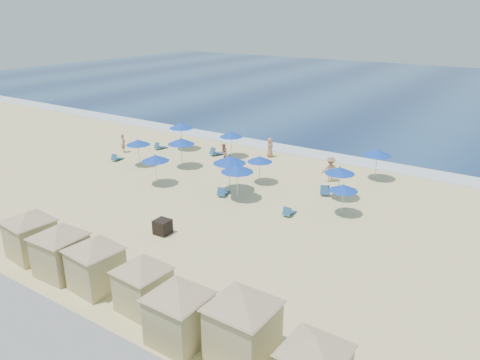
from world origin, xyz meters
name	(u,v)px	position (x,y,z in m)	size (l,w,h in m)	color
ground	(188,209)	(0.00, 0.00, 0.00)	(160.00, 160.00, 0.00)	beige
ocean	(416,92)	(0.00, 55.00, 0.03)	(160.00, 80.00, 0.06)	navy
surf_line	(300,151)	(0.00, 15.50, 0.04)	(160.00, 2.50, 0.08)	white
trash_bin	(163,227)	(1.03, -3.45, 0.42)	(0.84, 0.84, 0.84)	black
cabana_0	(29,229)	(-2.72, -9.09, 1.57)	(4.35, 4.35, 2.74)	#C0B583
cabana_1	(60,244)	(0.02, -9.31, 1.57)	(4.38, 4.38, 2.75)	#C0B583
cabana_2	(95,258)	(2.35, -9.18, 1.54)	(4.27, 4.27, 2.69)	#C0B583
cabana_3	(143,278)	(5.24, -9.12, 1.45)	(4.04, 4.04, 2.54)	#C0B583
cabana_4	(179,306)	(7.86, -9.85, 1.56)	(4.33, 4.33, 2.72)	#C0B583
cabana_5	(243,316)	(10.29, -9.18, 1.67)	(4.66, 4.66, 2.92)	#C0B583
umbrella_0	(138,142)	(-9.09, 4.72, 1.95)	(1.98, 1.98, 2.25)	#A5A8AD
umbrella_1	(181,126)	(-9.26, 10.24, 2.22)	(2.25, 2.25, 2.56)	#A5A8AD
umbrella_2	(155,158)	(-4.82, 2.24, 2.01)	(2.03, 2.03, 2.31)	#A5A8AD
umbrella_3	(231,134)	(-4.24, 10.84, 2.00)	(2.03, 2.03, 2.31)	#A5A8AD
umbrella_4	(181,141)	(-5.90, 6.30, 2.17)	(2.20, 2.20, 2.50)	#A5A8AD
umbrella_5	(230,160)	(0.35, 4.11, 2.30)	(2.33, 2.33, 2.65)	#A5A8AD
umbrella_6	(260,159)	(1.21, 6.67, 1.83)	(1.86, 1.86, 2.12)	#A5A8AD
umbrella_7	(237,168)	(1.62, 3.17, 2.18)	(2.21, 2.21, 2.51)	#A5A8AD
umbrella_8	(378,153)	(7.98, 12.18, 2.08)	(2.11, 2.11, 2.40)	#A5A8AD
umbrella_9	(340,170)	(7.18, 7.03, 2.01)	(2.04, 2.04, 2.32)	#A5A8AD
umbrella_10	(344,188)	(8.41, 4.71, 1.78)	(1.80, 1.80, 2.05)	#A5A8AD
beach_chair_0	(117,158)	(-11.64, 4.56, 0.22)	(0.63, 1.21, 0.64)	#235383
beach_chair_1	(160,146)	(-11.03, 9.18, 0.24)	(0.84, 1.35, 0.69)	#235383
beach_chair_2	(216,152)	(-5.59, 10.48, 0.26)	(1.08, 1.51, 0.76)	#235383
beach_chair_3	(223,192)	(0.45, 3.16, 0.24)	(0.87, 1.35, 0.69)	#235383
beach_chair_4	(289,212)	(5.74, 2.78, 0.22)	(0.59, 1.19, 0.64)	#235383
beach_chair_5	(325,191)	(6.12, 7.28, 0.27)	(1.13, 1.53, 0.77)	#235383
beachgoer_0	(123,143)	(-12.96, 6.62, 0.84)	(0.61, 0.40, 1.68)	#AA745E
beachgoer_1	(224,153)	(-3.93, 9.29, 0.79)	(0.76, 0.59, 1.57)	#AA745E
beachgoer_2	(330,169)	(5.35, 9.85, 0.94)	(1.22, 0.70, 1.89)	#AA745E
beachgoer_3	(270,147)	(-1.48, 12.71, 0.84)	(0.83, 0.54, 1.69)	#AA745E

